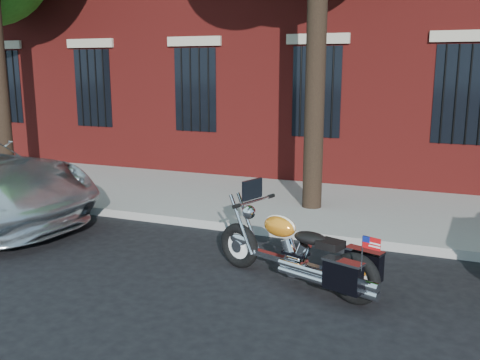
% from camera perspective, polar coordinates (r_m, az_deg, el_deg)
% --- Properties ---
extents(ground, '(120.00, 120.00, 0.00)m').
position_cam_1_polar(ground, '(7.81, -1.36, -8.63)').
color(ground, black).
rests_on(ground, ground).
extents(curb, '(40.00, 0.16, 0.15)m').
position_cam_1_polar(curb, '(9.00, 2.12, -5.32)').
color(curb, gray).
rests_on(curb, ground).
extents(sidewalk, '(40.00, 3.60, 0.15)m').
position_cam_1_polar(sidewalk, '(10.72, 5.53, -2.53)').
color(sidewalk, gray).
rests_on(sidewalk, ground).
extents(motorcycle, '(2.35, 1.28, 1.29)m').
position_cam_1_polar(motorcycle, '(6.82, 6.50, -7.93)').
color(motorcycle, black).
rests_on(motorcycle, ground).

